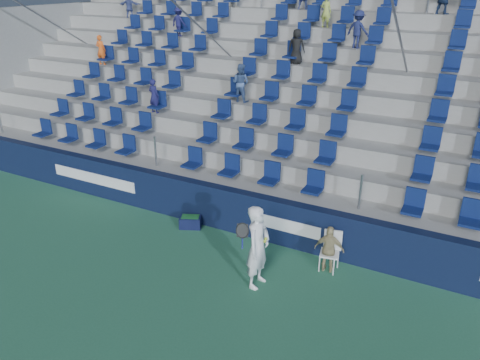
% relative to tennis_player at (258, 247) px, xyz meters
% --- Properties ---
extents(ground, '(70.00, 70.00, 0.00)m').
position_rel_tennis_player_xyz_m(ground, '(-1.44, -1.27, -0.97)').
color(ground, '#307050').
rests_on(ground, ground).
extents(sponsor_wall, '(24.00, 0.32, 1.20)m').
position_rel_tennis_player_xyz_m(sponsor_wall, '(-1.44, 1.88, -0.37)').
color(sponsor_wall, '#0E1735').
rests_on(sponsor_wall, ground).
extents(grandstand, '(24.00, 8.17, 6.63)m').
position_rel_tennis_player_xyz_m(grandstand, '(-1.44, 6.98, 1.17)').
color(grandstand, gray).
rests_on(grandstand, ground).
extents(tennis_player, '(0.69, 0.72, 1.93)m').
position_rel_tennis_player_xyz_m(tennis_player, '(0.00, 0.00, 0.00)').
color(tennis_player, white).
rests_on(tennis_player, ground).
extents(line_judge_chair, '(0.50, 0.51, 0.96)m').
position_rel_tennis_player_xyz_m(line_judge_chair, '(1.24, 1.38, -0.42)').
color(line_judge_chair, white).
rests_on(line_judge_chair, ground).
extents(line_judge, '(0.72, 0.38, 1.17)m').
position_rel_tennis_player_xyz_m(line_judge, '(1.24, 1.23, -0.39)').
color(line_judge, tan).
rests_on(line_judge, ground).
extents(ball_bin, '(0.68, 0.58, 0.33)m').
position_rel_tennis_player_xyz_m(ball_bin, '(-2.74, 1.48, -0.79)').
color(ball_bin, '#0E1335').
rests_on(ball_bin, ground).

